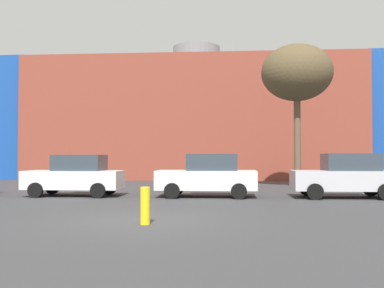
{
  "coord_description": "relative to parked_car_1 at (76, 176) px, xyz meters",
  "views": [
    {
      "loc": [
        2.22,
        -11.81,
        1.67
      ],
      "look_at": [
        0.67,
        8.13,
        2.24
      ],
      "focal_mm": 42.06,
      "sensor_mm": 36.0,
      "label": 1
    }
  ],
  "objects": [
    {
      "name": "parked_car_1",
      "position": [
        0.0,
        0.0,
        0.0
      ],
      "size": [
        4.06,
        1.99,
        1.76
      ],
      "rotation": [
        0.0,
        0.0,
        3.14
      ],
      "color": "white",
      "rests_on": "ground_plane"
    },
    {
      "name": "bare_tree_0",
      "position": [
        10.18,
        5.45,
        5.24
      ],
      "size": [
        3.78,
        3.78,
        7.68
      ],
      "color": "brown",
      "rests_on": "ground_plane"
    },
    {
      "name": "ground_plane",
      "position": [
        4.22,
        -6.93,
        -0.87
      ],
      "size": [
        200.0,
        200.0,
        0.0
      ],
      "primitive_type": "plane",
      "color": "#38383A"
    },
    {
      "name": "bollard_yellow_0",
      "position": [
        4.42,
        -7.72,
        -0.41
      ],
      "size": [
        0.24,
        0.24,
        0.92
      ],
      "primitive_type": "cylinder",
      "color": "yellow",
      "rests_on": "ground_plane"
    },
    {
      "name": "parked_car_2",
      "position": [
        5.65,
        -0.0,
        0.02
      ],
      "size": [
        4.13,
        2.03,
        1.79
      ],
      "rotation": [
        0.0,
        0.0,
        3.14
      ],
      "color": "white",
      "rests_on": "ground_plane"
    },
    {
      "name": "building_backdrop",
      "position": [
        3.86,
        19.45,
        3.73
      ],
      "size": [
        41.81,
        13.76,
        11.07
      ],
      "color": "brown",
      "rests_on": "ground_plane"
    },
    {
      "name": "parked_car_3",
      "position": [
        11.27,
        0.0,
        0.02
      ],
      "size": [
        4.17,
        2.04,
        1.81
      ],
      "rotation": [
        0.0,
        0.0,
        3.14
      ],
      "color": "silver",
      "rests_on": "ground_plane"
    }
  ]
}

